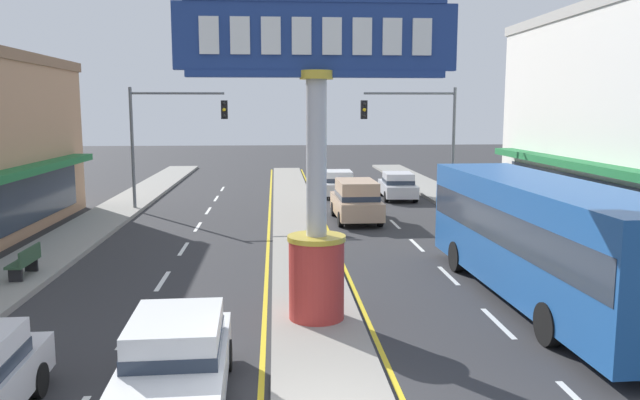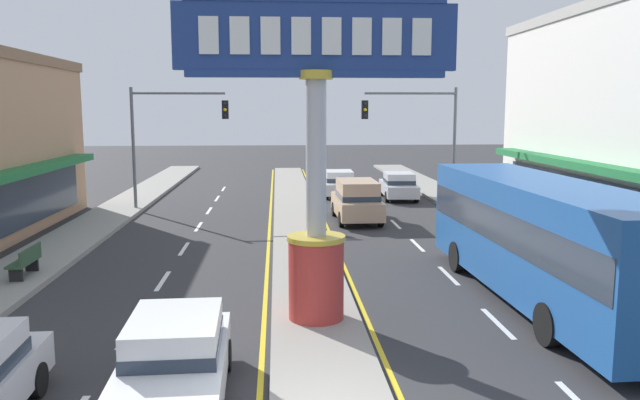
# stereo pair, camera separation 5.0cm
# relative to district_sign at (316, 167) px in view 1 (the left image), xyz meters

# --- Properties ---
(median_strip) EXTENTS (2.17, 52.00, 0.14)m
(median_strip) POSITION_rel_district_sign_xyz_m (-0.00, 12.90, -3.72)
(median_strip) COLOR gray
(median_strip) RESTS_ON ground
(sidewalk_left) EXTENTS (2.45, 60.00, 0.18)m
(sidewalk_left) POSITION_rel_district_sign_xyz_m (-8.91, 10.90, -3.70)
(sidewalk_left) COLOR gray
(sidewalk_left) RESTS_ON ground
(sidewalk_right) EXTENTS (2.45, 60.00, 0.18)m
(sidewalk_right) POSITION_rel_district_sign_xyz_m (8.91, 10.90, -3.70)
(sidewalk_right) COLOR gray
(sidewalk_right) RESTS_ON ground
(lane_markings) EXTENTS (8.91, 52.00, 0.01)m
(lane_markings) POSITION_rel_district_sign_xyz_m (0.00, 11.55, -3.79)
(lane_markings) COLOR silver
(lane_markings) RESTS_ON ground
(district_sign) EXTENTS (6.44, 1.39, 7.52)m
(district_sign) POSITION_rel_district_sign_xyz_m (0.00, 0.00, 0.00)
(district_sign) COLOR #B7332D
(district_sign) RESTS_ON median_strip
(traffic_light_left_side) EXTENTS (4.86, 0.46, 6.20)m
(traffic_light_left_side) POSITION_rel_district_sign_xyz_m (-6.32, 17.45, 0.45)
(traffic_light_left_side) COLOR slate
(traffic_light_left_side) RESTS_ON ground
(traffic_light_right_side) EXTENTS (4.86, 0.46, 6.20)m
(traffic_light_right_side) POSITION_rel_district_sign_xyz_m (6.32, 16.80, 0.45)
(traffic_light_right_side) COLOR slate
(traffic_light_right_side) RESTS_ON ground
(suv_near_right_lane) EXTENTS (2.02, 4.63, 1.90)m
(suv_near_right_lane) POSITION_rel_district_sign_xyz_m (2.73, 13.79, -2.81)
(suv_near_right_lane) COLOR tan
(suv_near_right_lane) RESTS_ON ground
(sedan_far_right_lane) EXTENTS (1.90, 4.33, 1.53)m
(sedan_far_right_lane) POSITION_rel_district_sign_xyz_m (2.73, 22.13, -3.00)
(sedan_far_right_lane) COLOR white
(sedan_far_right_lane) RESTS_ON ground
(sedan_near_left_lane) EXTENTS (1.94, 4.35, 1.53)m
(sedan_near_left_lane) POSITION_rel_district_sign_xyz_m (-2.73, -3.93, -3.00)
(sedan_near_left_lane) COLOR white
(sedan_near_left_lane) RESTS_ON ground
(sedan_mid_left_lane) EXTENTS (2.00, 4.38, 1.53)m
(sedan_mid_left_lane) POSITION_rel_district_sign_xyz_m (6.03, 20.76, -3.00)
(sedan_mid_left_lane) COLOR silver
(sedan_mid_left_lane) RESTS_ON ground
(bus_far_left_oncoming) EXTENTS (2.83, 11.27, 3.26)m
(bus_far_left_oncoming) POSITION_rel_district_sign_xyz_m (6.03, 1.18, -1.92)
(bus_far_left_oncoming) COLOR #1E5199
(bus_far_left_oncoming) RESTS_ON ground
(street_bench) EXTENTS (0.48, 1.60, 0.88)m
(street_bench) POSITION_rel_district_sign_xyz_m (-8.42, 4.25, -3.14)
(street_bench) COLOR #2D4C33
(street_bench) RESTS_ON sidewalk_left
(pedestrian_near_kerb) EXTENTS (0.28, 0.43, 1.66)m
(pedestrian_near_kerb) POSITION_rel_district_sign_xyz_m (8.27, 10.03, -2.67)
(pedestrian_near_kerb) COLOR maroon
(pedestrian_near_kerb) RESTS_ON sidewalk_right
(pedestrian_far_side) EXTENTS (0.28, 0.42, 1.68)m
(pedestrian_far_side) POSITION_rel_district_sign_xyz_m (9.59, 4.74, -2.66)
(pedestrian_far_side) COLOR #336B3D
(pedestrian_far_side) RESTS_ON sidewalk_right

